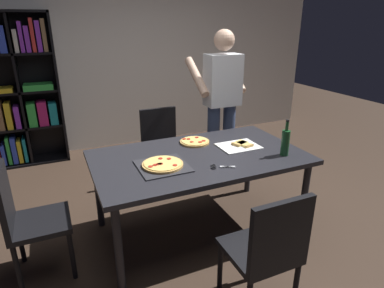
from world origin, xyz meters
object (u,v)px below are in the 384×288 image
chair_near_camera (268,248)px  chair_far_side (162,143)px  pepperoni_pizza_on_tray (163,165)px  chair_left_end (26,216)px  dining_table (199,162)px  second_pizza_plain (195,142)px  wine_bottle (285,142)px  person_serving_pizza (221,100)px  kitchen_scissors (218,167)px  bookshelf (5,92)px

chair_near_camera → chair_far_side: size_ratio=1.00×
pepperoni_pizza_on_tray → chair_far_side: bearing=71.8°
chair_far_side → chair_left_end: size_ratio=1.00×
dining_table → chair_near_camera: bearing=-90.0°
dining_table → second_pizza_plain: 0.31m
chair_far_side → pepperoni_pizza_on_tray: 1.19m
dining_table → wine_bottle: bearing=-23.8°
person_serving_pizza → wine_bottle: 1.09m
chair_far_side → person_serving_pizza: size_ratio=0.51×
dining_table → kitchen_scissors: bearing=-83.2°
chair_near_camera → pepperoni_pizza_on_tray: chair_near_camera is taller
wine_bottle → kitchen_scissors: size_ratio=1.61×
chair_left_end → second_pizza_plain: bearing=11.2°
chair_near_camera → person_serving_pizza: size_ratio=0.51×
chair_near_camera → chair_left_end: same height
chair_far_side → bookshelf: bookshelf is taller
bookshelf → pepperoni_pizza_on_tray: bookshelf is taller
chair_near_camera → second_pizza_plain: 1.32m
dining_table → pepperoni_pizza_on_tray: size_ratio=4.66×
chair_far_side → kitchen_scissors: 1.31m
chair_near_camera → chair_far_side: bearing=90.0°
bookshelf → second_pizza_plain: bookshelf is taller
wine_bottle → kitchen_scissors: 0.64m
bookshelf → chair_far_side: bearing=-40.5°
dining_table → chair_near_camera: size_ratio=1.99×
chair_left_end → pepperoni_pizza_on_tray: bearing=-5.4°
chair_left_end → chair_near_camera: bearing=-36.0°
chair_near_camera → wine_bottle: size_ratio=2.85×
kitchen_scissors → second_pizza_plain: second_pizza_plain is taller
chair_near_camera → bookshelf: (-1.61, 3.39, 0.47)m
dining_table → wine_bottle: size_ratio=5.68×
second_pizza_plain → chair_near_camera: bearing=-94.0°
chair_left_end → person_serving_pizza: person_serving_pizza is taller
pepperoni_pizza_on_tray → wine_bottle: size_ratio=1.22×
chair_far_side → chair_left_end: (-1.38, -1.00, 0.00)m
bookshelf → kitchen_scissors: bearing=-58.4°
dining_table → chair_left_end: size_ratio=1.99×
dining_table → pepperoni_pizza_on_tray: bearing=-165.2°
chair_left_end → bookshelf: size_ratio=0.46×
chair_left_end → wine_bottle: size_ratio=2.85×
second_pizza_plain → bookshelf: bearing=129.1°
kitchen_scissors → person_serving_pizza: bearing=60.4°
chair_near_camera → person_serving_pizza: (0.64, 1.79, 0.49)m
wine_bottle → second_pizza_plain: (-0.58, 0.58, -0.11)m
chair_left_end → pepperoni_pizza_on_tray: chair_left_end is taller
chair_far_side → bookshelf: 2.17m
dining_table → chair_left_end: (-1.38, 0.00, -0.17)m
chair_far_side → bookshelf: (-1.61, 1.38, 0.47)m
dining_table → chair_far_side: 1.02m
chair_left_end → wine_bottle: wine_bottle is taller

